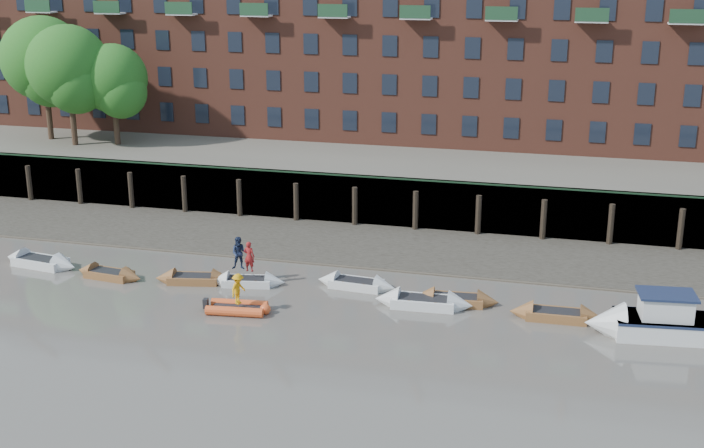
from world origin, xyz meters
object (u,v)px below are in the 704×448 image
(rowboat_3, at_px, (247,281))
(rowboat_5, at_px, (423,302))
(rowboat_0, at_px, (40,262))
(rowboat_4, at_px, (356,284))
(rowboat_6, at_px, (455,300))
(motor_launch, at_px, (649,322))
(rowboat_7, at_px, (556,315))
(person_rower_a, at_px, (249,256))
(rowboat_2, at_px, (194,279))
(rib_tender, at_px, (240,308))
(person_rower_b, at_px, (239,253))
(person_rib_crew, at_px, (238,289))
(rowboat_1, at_px, (109,274))

(rowboat_3, distance_m, rowboat_5, 9.69)
(rowboat_0, distance_m, rowboat_5, 22.15)
(rowboat_4, distance_m, rowboat_6, 5.50)
(rowboat_5, distance_m, motor_launch, 10.75)
(rowboat_5, bearing_deg, rowboat_7, -2.20)
(rowboat_4, relative_size, person_rower_a, 2.66)
(rowboat_4, xyz_separation_m, rowboat_7, (10.44, -1.67, 0.01))
(rowboat_2, relative_size, rowboat_7, 0.96)
(rowboat_2, bearing_deg, motor_launch, -13.83)
(rowboat_3, distance_m, rib_tender, 3.76)
(motor_launch, distance_m, person_rower_a, 20.32)
(rowboat_2, xyz_separation_m, rowboat_3, (2.93, 0.38, -0.01))
(rowboat_0, distance_m, person_rower_b, 12.07)
(motor_launch, bearing_deg, rowboat_0, -8.57)
(rowboat_3, bearing_deg, person_rib_crew, -85.64)
(rowboat_7, bearing_deg, rowboat_2, 177.96)
(rowboat_0, xyz_separation_m, rowboat_7, (28.66, -0.47, -0.02))
(rowboat_1, xyz_separation_m, person_rower_b, (7.23, 1.10, 1.48))
(person_rib_crew, bearing_deg, rowboat_3, 28.38)
(rowboat_7, xyz_separation_m, person_rib_crew, (-15.19, -3.16, 1.06))
(rowboat_0, distance_m, rowboat_6, 23.64)
(rowboat_0, relative_size, person_rower_a, 2.99)
(motor_launch, bearing_deg, rowboat_3, -10.33)
(rowboat_2, relative_size, rib_tender, 1.36)
(rowboat_1, relative_size, rowboat_5, 0.83)
(motor_launch, relative_size, person_rower_b, 3.82)
(rowboat_2, bearing_deg, rowboat_4, -1.56)
(rowboat_2, xyz_separation_m, rowboat_7, (19.12, -0.20, 0.01))
(rowboat_7, xyz_separation_m, person_rower_a, (-16.05, 0.62, 1.39))
(person_rower_a, relative_size, person_rib_crew, 1.07)
(rowboat_5, distance_m, person_rower_a, 9.65)
(rowboat_6, xyz_separation_m, person_rib_crew, (-10.17, -3.89, 1.06))
(rowboat_5, height_order, rowboat_7, rowboat_5)
(motor_launch, height_order, person_rib_crew, motor_launch)
(rowboat_3, height_order, person_rib_crew, person_rib_crew)
(person_rower_b, bearing_deg, rowboat_4, -6.09)
(rowboat_0, bearing_deg, rowboat_3, 8.47)
(rowboat_3, height_order, rib_tender, rowboat_3)
(rowboat_5, height_order, rib_tender, rowboat_5)
(person_rower_a, xyz_separation_m, person_rib_crew, (0.86, -3.78, -0.33))
(rowboat_7, relative_size, rib_tender, 1.41)
(rowboat_4, height_order, person_rower_a, person_rower_a)
(rowboat_0, relative_size, rowboat_1, 1.19)
(motor_launch, xyz_separation_m, person_rower_a, (-20.24, 1.52, 0.92))
(rowboat_7, bearing_deg, rowboat_3, 176.51)
(motor_launch, bearing_deg, person_rib_crew, 0.46)
(rowboat_0, height_order, rowboat_2, rowboat_0)
(rib_tender, xyz_separation_m, person_rower_a, (-0.85, 3.67, 1.38))
(rowboat_2, height_order, rowboat_6, rowboat_6)
(rowboat_6, bearing_deg, rowboat_7, -13.11)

